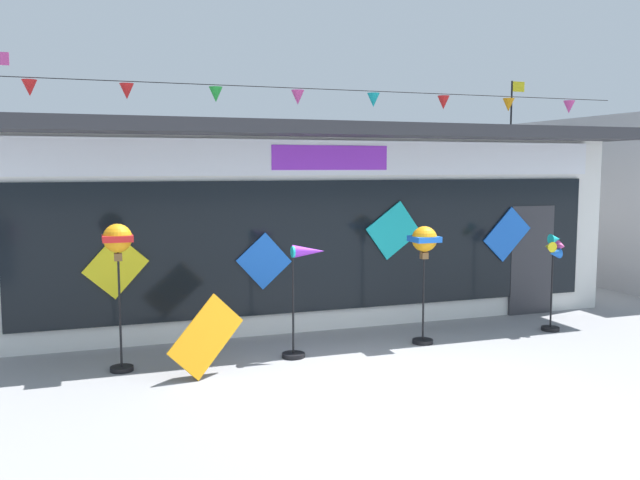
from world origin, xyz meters
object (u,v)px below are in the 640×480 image
Objects in this scene: kite_shop_building at (286,217)px; wind_spinner_left at (303,281)px; wind_spinner_center_right at (554,264)px; wind_spinner_far_left at (118,250)px; display_kite_on_ground at (206,336)px; wind_spinner_center_left at (424,248)px.

wind_spinner_left is (-0.88, -3.86, -0.62)m from kite_shop_building.
wind_spinner_left is 4.35m from wind_spinner_center_right.
kite_shop_building reaches higher than wind_spinner_center_right.
wind_spinner_left is at bearing -102.81° from kite_shop_building.
wind_spinner_far_left reaches higher than wind_spinner_left.
kite_shop_building is 7.04× the size of wind_spinner_left.
wind_spinner_center_right is (4.35, 0.08, 0.03)m from wind_spinner_left.
wind_spinner_far_left reaches higher than display_kite_on_ground.
wind_spinner_center_left is (1.08, -3.77, -0.24)m from kite_shop_building.
kite_shop_building is 5.03m from wind_spinner_far_left.
wind_spinner_far_left is at bearing 149.94° from display_kite_on_ground.
kite_shop_building is 11.44× the size of display_kite_on_ground.
wind_spinner_center_left is 1.82× the size of display_kite_on_ground.
wind_spinner_center_right is (2.39, -0.00, -0.35)m from wind_spinner_center_left.
wind_spinner_far_left is 6.87m from wind_spinner_center_right.
wind_spinner_far_left is (-3.38, -3.72, -0.09)m from kite_shop_building.
wind_spinner_center_right reaches higher than wind_spinner_left.
kite_shop_building reaches higher than wind_spinner_far_left.
wind_spinner_center_left is 1.12× the size of wind_spinner_center_right.
wind_spinner_far_left is 4.46m from wind_spinner_center_left.
kite_shop_building is 3.93m from wind_spinner_center_left.
wind_spinner_far_left is 1.22× the size of wind_spinner_left.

